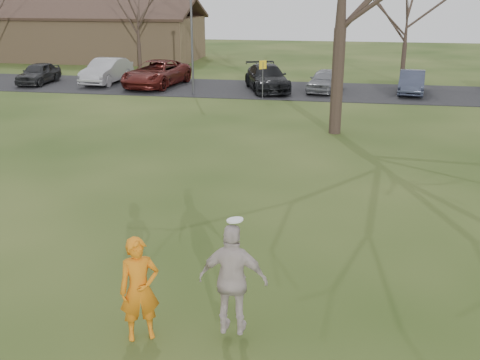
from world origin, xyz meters
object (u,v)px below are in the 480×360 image
at_px(car_0, 38,73).
at_px(car_4, 325,80).
at_px(player_defender, 139,289).
at_px(building, 80,36).
at_px(car_2, 156,73).
at_px(car_3, 267,78).
at_px(lamp_post, 191,22).
at_px(car_1, 107,71).
at_px(catching_play, 233,280).
at_px(car_5, 412,82).

height_order(car_0, car_4, car_0).
xyz_separation_m(player_defender, building, (-19.05, 38.10, 1.02)).
xyz_separation_m(player_defender, car_4, (2.19, 24.92, -0.23)).
relative_size(car_2, car_4, 1.48).
relative_size(player_defender, car_2, 0.33).
distance_m(car_2, car_3, 6.83).
bearing_deg(car_3, car_4, -15.56).
bearing_deg(car_2, car_4, 7.43).
xyz_separation_m(player_defender, lamp_post, (-5.05, 22.60, 3.06)).
relative_size(car_0, car_1, 0.82).
height_order(building, lamp_post, lamp_post).
relative_size(player_defender, car_1, 0.39).
distance_m(car_4, catching_play, 24.76).
xyz_separation_m(player_defender, catching_play, (1.54, 0.17, 0.23)).
height_order(player_defender, lamp_post, lamp_post).
bearing_deg(car_3, lamp_post, -169.75).
bearing_deg(car_5, car_2, -172.39).
bearing_deg(car_4, car_2, -169.05).
distance_m(car_1, car_3, 10.30).
bearing_deg(building, player_defender, -63.43).
xyz_separation_m(car_0, catching_play, (17.13, -24.48, 0.45)).
distance_m(player_defender, car_2, 26.25).
relative_size(car_4, lamp_post, 0.60).
distance_m(car_2, car_4, 10.18).
relative_size(player_defender, catching_play, 0.91).
height_order(car_3, car_5, car_3).
bearing_deg(car_4, car_0, -167.72).
distance_m(car_0, car_2, 7.61).
bearing_deg(lamp_post, building, 132.09).
xyz_separation_m(player_defender, car_3, (-1.16, 24.74, -0.14)).
height_order(player_defender, car_2, player_defender).
bearing_deg(lamp_post, player_defender, -77.40).
xyz_separation_m(catching_play, lamp_post, (-6.59, 22.43, 2.83)).
relative_size(car_3, catching_play, 2.53).
relative_size(player_defender, car_4, 0.48).
relative_size(car_1, car_5, 1.20).
height_order(car_3, car_4, car_3).
bearing_deg(car_5, car_0, -171.62).
height_order(car_1, car_4, car_1).
height_order(car_0, car_5, car_0).
bearing_deg(car_3, catching_play, -102.30).
height_order(car_0, catching_play, catching_play).
height_order(car_4, car_5, car_4).
bearing_deg(building, car_0, -75.55).
bearing_deg(building, car_1, -58.71).
relative_size(car_1, catching_play, 2.35).
xyz_separation_m(car_2, lamp_post, (2.93, -2.41, 3.15)).
bearing_deg(catching_play, player_defender, -173.61).
height_order(car_1, building, building).
bearing_deg(building, car_2, -49.79).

